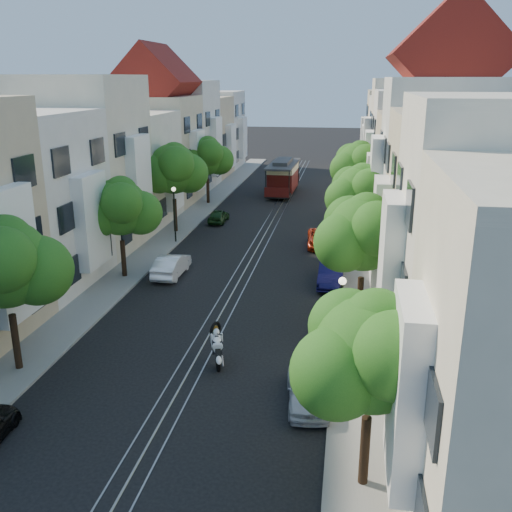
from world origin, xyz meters
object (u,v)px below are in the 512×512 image
at_px(sportbike_rider, 217,345).
at_px(parked_car_e_near, 308,388).
at_px(tree_e_d, 359,166).
at_px(parked_car_w_far, 219,216).
at_px(cable_car, 283,176).
at_px(tree_w_c, 174,170).
at_px(tree_w_a, 6,266).
at_px(lamp_west, 174,206).
at_px(tree_e_c, 361,194).
at_px(tree_w_d, 208,157).
at_px(parked_car_w_mid, 171,265).
at_px(parked_car_e_mid, 331,273).
at_px(lamp_east, 341,310).
at_px(tree_e_b, 365,235).
at_px(tree_e_a, 373,357).
at_px(parked_car_e_far, 322,239).
at_px(tree_w_b, 121,209).

height_order(sportbike_rider, parked_car_e_near, sportbike_rider).
distance_m(tree_e_d, parked_car_w_far, 12.72).
relative_size(parked_car_e_near, parked_car_w_far, 1.14).
xyz_separation_m(sportbike_rider, cable_car, (-1.56, 38.42, 1.02)).
bearing_deg(parked_car_e_near, tree_w_c, 110.60).
height_order(tree_w_a, parked_car_w_far, tree_w_a).
distance_m(lamp_west, parked_car_e_near, 23.70).
xyz_separation_m(tree_e_c, tree_w_c, (-14.40, 5.00, 0.47)).
distance_m(tree_w_d, cable_car, 9.52).
height_order(cable_car, parked_car_e_near, cable_car).
xyz_separation_m(tree_e_d, parked_car_w_mid, (-11.66, -16.14, -4.18)).
bearing_deg(parked_car_e_near, tree_e_d, 79.01).
relative_size(tree_w_c, lamp_west, 1.71).
height_order(tree_e_c, parked_car_e_mid, tree_e_c).
xyz_separation_m(lamp_east, parked_car_e_mid, (-0.70, 10.82, -2.16)).
bearing_deg(parked_car_w_far, cable_car, -105.92).
bearing_deg(lamp_west, sportbike_rider, -67.93).
distance_m(tree_e_d, parked_car_e_mid, 16.77).
height_order(tree_e_b, cable_car, tree_e_b).
xyz_separation_m(lamp_west, parked_car_w_mid, (1.90, -7.17, -2.16)).
height_order(tree_e_a, tree_e_d, tree_e_d).
height_order(tree_e_c, parked_car_e_far, tree_e_c).
xyz_separation_m(lamp_east, sportbike_rider, (-5.24, -0.15, -1.90)).
xyz_separation_m(tree_e_b, parked_car_e_near, (-2.08, -7.60, -4.08)).
relative_size(tree_e_a, parked_car_e_mid, 1.50).
xyz_separation_m(tree_w_b, tree_w_d, (0.00, 22.00, 0.20)).
relative_size(parked_car_e_near, parked_car_e_mid, 0.92).
distance_m(tree_w_b, parked_car_w_mid, 4.69).
height_order(parked_car_e_mid, parked_car_e_far, parked_car_e_mid).
bearing_deg(sportbike_rider, tree_e_c, 51.47).
relative_size(lamp_west, sportbike_rider, 1.99).
bearing_deg(lamp_east, cable_car, 100.07).
bearing_deg(cable_car, parked_car_e_mid, -75.71).
relative_size(tree_w_c, parked_car_e_far, 1.60).
height_order(lamp_east, parked_car_e_far, lamp_east).
bearing_deg(lamp_west, tree_e_d, 33.50).
relative_size(sportbike_rider, parked_car_w_mid, 0.50).
relative_size(cable_car, parked_car_e_near, 2.26).
xyz_separation_m(tree_e_a, parked_car_e_mid, (-1.66, 17.85, -3.71)).
bearing_deg(lamp_east, lamp_west, 124.99).
bearing_deg(parked_car_w_mid, tree_w_d, -82.19).
height_order(tree_w_c, parked_car_w_far, tree_w_c).
height_order(tree_w_d, cable_car, tree_w_d).
height_order(lamp_east, parked_car_e_mid, lamp_east).
relative_size(tree_w_b, parked_car_e_near, 1.62).
bearing_deg(tree_w_b, parked_car_w_far, 79.97).
height_order(tree_e_b, parked_car_e_mid, tree_e_b).
xyz_separation_m(tree_e_d, tree_w_a, (-14.40, -29.00, -0.13)).
height_order(lamp_west, parked_car_w_mid, lamp_west).
bearing_deg(parked_car_w_mid, tree_w_a, 78.40).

